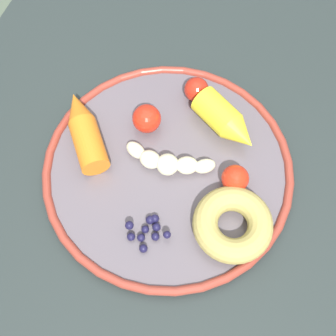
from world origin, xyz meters
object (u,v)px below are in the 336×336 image
blueberry_pile (147,231)px  tomato_mid (147,119)px  donut (233,224)px  banana (168,162)px  tomato_near (196,89)px  tomato_far (235,179)px  plate (168,169)px  carrot_yellow (226,121)px  carrot_orange (84,130)px  dining_table (175,196)px

blueberry_pile → tomato_mid: (-0.15, -0.06, 0.01)m
donut → tomato_mid: tomato_mid is taller
banana → tomato_near: tomato_near is taller
tomato_far → tomato_near: bearing=-142.4°
plate → tomato_far: tomato_far is taller
banana → carrot_yellow: bearing=145.6°
carrot_yellow → tomato_mid: bearing=-73.2°
banana → tomato_far: tomato_far is taller
carrot_orange → tomato_near: carrot_orange is taller
plate → blueberry_pile: blueberry_pile is taller
dining_table → blueberry_pile: size_ratio=16.73×
carrot_yellow → dining_table: bearing=-31.1°
dining_table → carrot_orange: 0.19m
donut → tomato_near: size_ratio=2.85×
plate → carrot_orange: bearing=-93.7°
dining_table → carrot_yellow: (-0.08, 0.05, 0.13)m
carrot_orange → tomato_far: bearing=89.4°
carrot_yellow → blueberry_pile: bearing=-15.6°
dining_table → plate: plate is taller
carrot_orange → tomato_near: bearing=132.9°
carrot_orange → blueberry_pile: bearing=51.8°
tomato_near → tomato_far: bearing=37.6°
tomato_far → plate: bearing=-86.4°
banana → dining_table: bearing=114.7°
carrot_yellow → carrot_orange: bearing=-67.1°
tomato_mid → tomato_near: bearing=145.1°
banana → carrot_orange: (-0.01, -0.13, 0.01)m
carrot_yellow → tomato_far: 0.09m
donut → tomato_near: (-0.18, -0.11, 0.00)m
carrot_yellow → blueberry_pile: carrot_yellow is taller
carrot_orange → tomato_far: size_ratio=3.31×
plate → banana: banana is taller
carrot_yellow → tomato_far: size_ratio=2.95×
blueberry_pile → tomato_far: 0.13m
dining_table → tomato_near: tomato_near is taller
carrot_yellow → plate: bearing=-33.4°
donut → tomato_near: tomato_near is taller
dining_table → donut: (0.06, 0.10, 0.13)m
tomato_far → tomato_mid: bearing=-108.4°
carrot_orange → tomato_near: size_ratio=3.40×
banana → blueberry_pile: (0.10, 0.01, -0.01)m
tomato_near → dining_table: bearing=4.4°
dining_table → blueberry_pile: 0.16m
carrot_yellow → tomato_mid: size_ratio=2.67×
donut → tomato_far: 0.06m
dining_table → tomato_mid: (-0.05, -0.06, 0.13)m
banana → donut: size_ratio=1.30×
carrot_yellow → tomato_near: (-0.04, -0.06, -0.00)m
plate → tomato_far: 0.09m
carrot_orange → tomato_mid: size_ratio=3.00×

